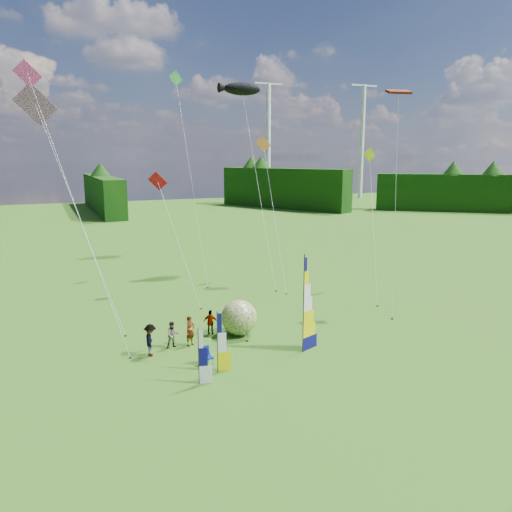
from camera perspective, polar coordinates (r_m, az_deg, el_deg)
name	(u,v)px	position (r m, az deg, el deg)	size (l,w,h in m)	color
ground	(303,369)	(27.34, 5.39, -12.75)	(220.00, 220.00, 0.00)	#37621F
treeline_ring	(304,297)	(25.98, 5.56, -4.65)	(210.00, 210.00, 8.00)	black
turbine_left	(362,143)	(142.89, 12.00, 12.54)	(8.00, 1.20, 30.00)	silver
turbine_right	(268,142)	(136.45, 1.42, 12.85)	(8.00, 1.20, 30.00)	silver
feather_banner_main	(304,306)	(28.61, 5.45, -5.68)	(1.49, 0.10, 5.58)	#0D0A5B
side_banner_left	(217,343)	(26.38, -4.43, -9.88)	(0.90, 0.10, 3.20)	#E1DA00
side_banner_far	(199,357)	(25.19, -6.57, -11.44)	(0.85, 0.10, 2.82)	white
bol_inflatable	(239,318)	(31.76, -1.96, -7.05)	(2.27, 2.27, 2.27)	navy
spectator_a	(190,331)	(30.34, -7.53, -8.50)	(0.66, 0.43, 1.80)	#66594C
spectator_b	(173,335)	(30.15, -9.50, -8.88)	(0.78, 0.38, 1.60)	#66594C
spectator_c	(150,340)	(29.18, -11.98, -9.39)	(1.20, 0.44, 1.86)	#66594C
spectator_d	(211,322)	(31.98, -5.21, -7.57)	(0.95, 0.39, 1.62)	#66594C
camp_chair	(207,356)	(27.58, -5.60, -11.35)	(0.60, 0.60, 1.05)	navy
kite_whale	(257,171)	(46.27, 0.17, 9.66)	(5.48, 15.46, 19.66)	black
kite_rainbow_delta	(77,198)	(34.75, -19.75, 6.30)	(8.81, 12.60, 17.00)	#F45A2F
kite_parafoil	(396,189)	(37.38, 15.73, 7.36)	(6.86, 8.26, 17.68)	#AB1700
small_kite_red	(178,233)	(39.63, -8.93, 2.60)	(3.92, 10.16, 10.48)	red
small_kite_orange	(274,208)	(44.00, 2.08, 5.56)	(4.03, 10.70, 13.51)	orange
small_kite_yellow	(374,219)	(41.57, 13.29, 4.09)	(5.74, 8.99, 12.29)	#C4D806
small_kite_pink	(76,198)	(31.07, -19.88, 6.22)	(6.86, 10.69, 17.46)	#F93C9E
small_kite_green	(191,170)	(46.71, -7.48, 9.69)	(2.72, 12.19, 19.83)	green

